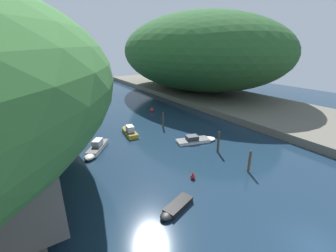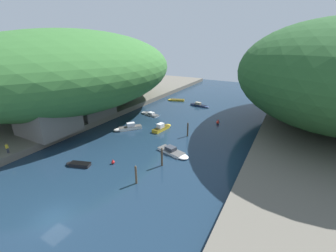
{
  "view_description": "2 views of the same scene",
  "coord_description": "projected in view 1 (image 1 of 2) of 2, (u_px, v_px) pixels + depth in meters",
  "views": [
    {
      "loc": [
        -15.78,
        -4.46,
        13.94
      ],
      "look_at": [
        1.39,
        22.26,
        2.46
      ],
      "focal_mm": 24.0,
      "sensor_mm": 36.0,
      "label": 1
    },
    {
      "loc": [
        20.77,
        -10.86,
        18.49
      ],
      "look_at": [
        1.85,
        23.2,
        3.37
      ],
      "focal_mm": 24.0,
      "sensor_mm": 36.0,
      "label": 2
    }
  ],
  "objects": [
    {
      "name": "boat_small_dinghy",
      "position": [
        175.0,
        208.0,
        19.99
      ],
      "size": [
        4.12,
        2.42,
        0.52
      ],
      "rotation": [
        0.0,
        0.0,
        1.91
      ],
      "color": "black",
      "rests_on": "water_surface"
    },
    {
      "name": "boat_mid_channel",
      "position": [
        129.0,
        131.0,
        37.32
      ],
      "size": [
        2.18,
        5.67,
        1.6
      ],
      "rotation": [
        0.0,
        0.0,
        6.16
      ],
      "color": "gold",
      "rests_on": "water_surface"
    },
    {
      "name": "right_bank",
      "position": [
        242.0,
        104.0,
        53.79
      ],
      "size": [
        22.0,
        120.0,
        1.27
      ],
      "color": "#666056",
      "rests_on": "ground"
    },
    {
      "name": "boat_open_rowboat",
      "position": [
        196.0,
        140.0,
        34.26
      ],
      "size": [
        6.5,
        3.51,
        1.08
      ],
      "rotation": [
        0.0,
        0.0,
        4.44
      ],
      "color": "white",
      "rests_on": "water_surface"
    },
    {
      "name": "boat_far_upstream",
      "position": [
        96.0,
        105.0,
        54.24
      ],
      "size": [
        6.02,
        2.37,
        1.14
      ],
      "rotation": [
        0.0,
        0.0,
        4.56
      ],
      "color": "navy",
      "rests_on": "water_surface"
    },
    {
      "name": "mooring_post_fourth",
      "position": [
        163.0,
        120.0,
        39.71
      ],
      "size": [
        0.31,
        0.31,
        2.91
      ],
      "color": "#4C3D2D",
      "rests_on": "water_surface"
    },
    {
      "name": "mooring_post_nearest",
      "position": [
        250.0,
        161.0,
        25.7
      ],
      "size": [
        0.29,
        0.29,
        2.76
      ],
      "color": "brown",
      "rests_on": "water_surface"
    },
    {
      "name": "mooring_post_second",
      "position": [
        218.0,
        142.0,
        30.52
      ],
      "size": [
        0.32,
        0.32,
        3.07
      ],
      "color": "#4C3D2D",
      "rests_on": "water_surface"
    },
    {
      "name": "channel_buoy_near",
      "position": [
        152.0,
        110.0,
        49.59
      ],
      "size": [
        0.75,
        0.75,
        1.12
      ],
      "color": "red",
      "rests_on": "water_surface"
    },
    {
      "name": "water_surface",
      "position": [
        138.0,
        128.0,
        40.02
      ],
      "size": [
        130.0,
        130.0,
        0.0
      ],
      "primitive_type": "plane",
      "color": "#192D42",
      "rests_on": "ground"
    },
    {
      "name": "channel_buoy_far",
      "position": [
        193.0,
        176.0,
        24.73
      ],
      "size": [
        0.54,
        0.54,
        0.81
      ],
      "color": "red",
      "rests_on": "water_surface"
    },
    {
      "name": "boat_near_quay",
      "position": [
        69.0,
        129.0,
        38.91
      ],
      "size": [
        5.94,
        2.74,
        0.87
      ],
      "rotation": [
        0.0,
        0.0,
        1.35
      ],
      "color": "white",
      "rests_on": "water_surface"
    },
    {
      "name": "person_by_boathouse",
      "position": [
        7.0,
        208.0,
        17.1
      ],
      "size": [
        0.29,
        0.41,
        1.69
      ],
      "rotation": [
        0.0,
        0.0,
        1.39
      ],
      "color": "#282D3D",
      "rests_on": "left_bank"
    },
    {
      "name": "hillside_right",
      "position": [
        198.0,
        52.0,
        64.99
      ],
      "size": [
        39.44,
        55.22,
        21.57
      ],
      "color": "#285628",
      "rests_on": "right_bank"
    },
    {
      "name": "boat_yellow_tender",
      "position": [
        96.0,
        149.0,
        31.0
      ],
      "size": [
        4.88,
        5.74,
        1.48
      ],
      "rotation": [
        0.0,
        0.0,
        2.49
      ],
      "color": "silver",
      "rests_on": "water_surface"
    },
    {
      "name": "boat_cabin_cruiser",
      "position": [
        52.0,
        109.0,
        51.45
      ],
      "size": [
        5.62,
        3.28,
        0.46
      ],
      "rotation": [
        0.0,
        0.0,
        1.89
      ],
      "color": "gold",
      "rests_on": "water_surface"
    }
  ]
}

